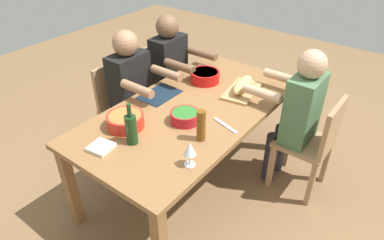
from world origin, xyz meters
TOP-DOWN VIEW (x-y plane):
  - ground_plane at (0.00, 0.00)m, footprint 8.00×8.00m
  - dining_table at (0.00, 0.00)m, footprint 1.86×0.97m
  - chair_far_left at (-0.51, 0.81)m, footprint 0.40×0.40m
  - diner_far_left at (-0.51, 0.62)m, footprint 0.41×0.53m
  - chair_near_left at (-0.51, -0.81)m, footprint 0.40×0.40m
  - diner_near_left at (-0.51, -0.62)m, footprint 0.41×0.53m
  - chair_near_center at (0.00, -0.81)m, footprint 0.40×0.40m
  - diner_near_center at (0.00, -0.62)m, footprint 0.41×0.53m
  - serving_bowl_greens at (0.18, 0.07)m, footprint 0.21×0.21m
  - serving_bowl_pasta at (-0.41, -0.18)m, footprint 0.25×0.25m
  - serving_bowl_fruit at (0.47, -0.21)m, footprint 0.25×0.25m
  - cutting_board at (-0.44, 0.18)m, footprint 0.43×0.28m
  - bread_loaf at (-0.44, 0.18)m, footprint 0.33×0.16m
  - wine_bottle at (0.57, -0.05)m, footprint 0.08×0.08m
  - beer_bottle at (0.28, 0.29)m, footprint 0.06×0.06m
  - wine_glass at (0.53, 0.38)m, footprint 0.08×0.08m
  - fork_near_left at (-0.65, -0.33)m, footprint 0.03×0.17m
  - placemat_near_center at (0.00, -0.33)m, footprint 0.32×0.23m
  - carving_knife at (0.05, 0.33)m, footprint 0.09×0.23m
  - napkin_stack at (0.74, -0.16)m, footprint 0.16×0.16m

SIDE VIEW (x-z plane):
  - ground_plane at x=0.00m, z-range 0.00..0.00m
  - chair_far_left at x=-0.51m, z-range 0.06..0.91m
  - chair_near_left at x=-0.51m, z-range 0.06..0.91m
  - chair_near_center at x=0.00m, z-range 0.06..0.91m
  - dining_table at x=0.00m, z-range 0.29..1.03m
  - diner_far_left at x=-0.51m, z-range 0.10..1.30m
  - diner_near_left at x=-0.51m, z-range 0.10..1.30m
  - diner_near_center at x=0.00m, z-range 0.10..1.30m
  - placemat_near_center at x=0.00m, z-range 0.74..0.75m
  - fork_near_left at x=-0.65m, z-range 0.74..0.75m
  - carving_knife at x=0.05m, z-range 0.74..0.75m
  - cutting_board at x=-0.44m, z-range 0.74..0.76m
  - napkin_stack at x=0.74m, z-range 0.74..0.76m
  - serving_bowl_greens at x=0.18m, z-range 0.75..0.82m
  - serving_bowl_pasta at x=-0.41m, z-range 0.75..0.84m
  - serving_bowl_fruit at x=0.47m, z-range 0.75..0.84m
  - bread_loaf at x=-0.44m, z-range 0.76..0.85m
  - wine_bottle at x=0.57m, z-range 0.70..0.99m
  - beer_bottle at x=0.28m, z-range 0.74..0.96m
  - wine_glass at x=0.53m, z-range 0.77..0.94m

